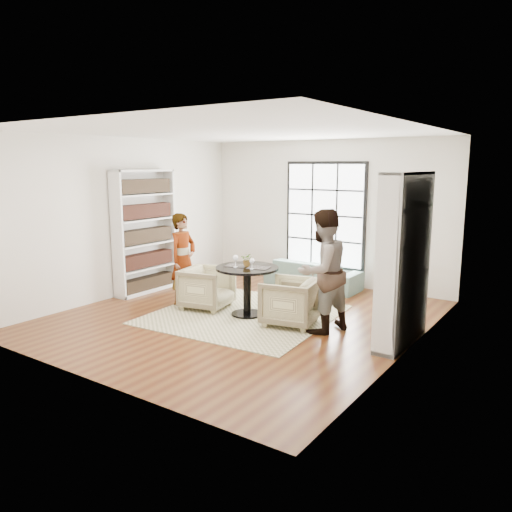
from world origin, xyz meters
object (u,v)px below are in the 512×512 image
Objects in this scene: person_left at (183,259)px; wine_glass_left at (235,258)px; sofa at (313,274)px; wine_glass_right at (252,261)px; armchair_left at (207,288)px; person_right at (322,271)px; flower_centerpiece at (247,260)px; armchair_right at (290,302)px; pedestal_table at (247,281)px.

wine_glass_left is at bearing -95.50° from person_left.
sofa is 2.56m from wine_glass_left.
armchair_left is at bearing 177.61° from wine_glass_right.
armchair_left is 2.29m from person_right.
flower_centerpiece is (-1.42, 0.07, 0.01)m from person_right.
flower_centerpiece is at bearing 56.83° from wine_glass_left.
armchair_right is at bearing 110.14° from sofa.
flower_centerpiece reaches higher than wine_glass_right.
sofa is at bearing -171.37° from armchair_right.
wine_glass_left is at bearing -68.38° from person_right.
wine_glass_left is (-0.98, -0.11, 0.61)m from armchair_right.
pedestal_table reaches higher than armchair_right.
person_left is 9.36× the size of wine_glass_right.
person_left is 8.01× the size of wine_glass_left.
person_right is at bearing -100.50° from armchair_left.
armchair_left is at bearing 173.67° from wine_glass_left.
person_right reaches higher than person_left.
sofa is 11.04× the size of wine_glass_right.
person_left is at bearing 78.69° from armchair_left.
sofa is at bearing 86.71° from wine_glass_left.
wine_glass_left is 0.31m from wine_glass_right.
flower_centerpiece is at bearing -87.76° from person_left.
person_left is at bearing 176.49° from wine_glass_left.
flower_centerpiece is at bearing -75.12° from person_right.
armchair_right is at bearing -4.47° from flower_centerpiece.
pedestal_table is 0.87m from armchair_right.
sofa is 9.45× the size of wine_glass_left.
pedestal_table is 0.40m from wine_glass_right.
armchair_right is 0.44× the size of person_right.
wine_glass_left reaches higher than armchair_left.
wine_glass_right is (-0.68, -0.07, 0.58)m from armchair_right.
pedestal_table is at bearing -59.63° from flower_centerpiece.
flower_centerpiece reaches higher than armchair_right.
person_right is (2.76, 0.03, 0.10)m from person_left.
wine_glass_right is (0.16, -0.09, 0.36)m from pedestal_table.
wine_glass_left reaches higher than pedestal_table.
flower_centerpiece is (-0.87, 0.07, 0.57)m from armchair_right.
person_right is 1.42m from flower_centerpiece.
pedestal_table is 4.68× the size of flower_centerpiece.
sofa is 2.81m from person_right.
sofa is (-0.00, 2.33, -0.32)m from pedestal_table.
flower_centerpiece reaches higher than wine_glass_left.
armchair_left is (-0.82, -0.05, -0.23)m from pedestal_table.
wine_glass_left is at bearing -137.94° from pedestal_table.
wine_glass_right is at bearing 94.29° from sofa.
pedestal_table reaches higher than sofa.
pedestal_table is at bearing -97.68° from armchair_left.
wine_glass_right reaches higher than armchair_left.
armchair_right is at bearing -91.17° from person_left.
person_right is 9.03× the size of wine_glass_left.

